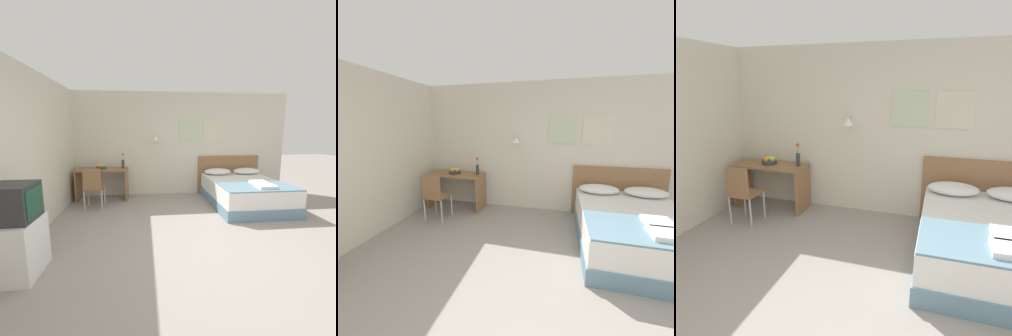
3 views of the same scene
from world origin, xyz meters
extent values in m
cube|color=beige|center=(0.00, 2.96, 1.32)|extent=(5.94, 0.06, 2.65)
cube|color=beige|center=(0.35, 2.92, 1.70)|extent=(0.52, 0.02, 0.52)
cube|color=beige|center=(0.98, 2.92, 1.70)|extent=(0.52, 0.02, 0.52)
cylinder|color=#B2B2B7|center=(-0.55, 2.85, 1.55)|extent=(0.02, 0.16, 0.02)
cone|color=white|center=(-0.55, 2.76, 1.50)|extent=(0.17, 0.17, 0.12)
cube|color=#66899E|center=(1.43, 1.85, 0.11)|extent=(1.54, 2.05, 0.22)
cube|color=white|center=(1.43, 1.85, 0.39)|extent=(1.51, 2.00, 0.34)
cube|color=#8E6642|center=(1.43, 2.90, 0.50)|extent=(1.66, 0.06, 1.01)
ellipsoid|color=white|center=(1.04, 2.61, 0.64)|extent=(0.69, 0.41, 0.16)
cube|color=#66899E|center=(1.43, 1.25, 0.57)|extent=(1.49, 0.82, 0.02)
cube|color=white|center=(1.53, 1.40, 0.61)|extent=(0.31, 0.34, 0.06)
cube|color=white|center=(1.51, 1.11, 0.61)|extent=(0.35, 0.30, 0.06)
cube|color=#8E6642|center=(-1.86, 2.59, 0.74)|extent=(1.21, 0.55, 0.03)
cube|color=#8E6642|center=(-2.44, 2.59, 0.36)|extent=(0.04, 0.51, 0.73)
cube|color=#8E6642|center=(-1.28, 2.59, 0.36)|extent=(0.04, 0.51, 0.73)
cube|color=#8E6642|center=(-1.93, 1.98, 0.45)|extent=(0.40, 0.40, 0.02)
cube|color=#8E6642|center=(-1.93, 1.80, 0.68)|extent=(0.37, 0.03, 0.44)
cylinder|color=#B7B7BC|center=(-2.11, 2.16, 0.22)|extent=(0.03, 0.03, 0.44)
cylinder|color=#B7B7BC|center=(-1.75, 2.16, 0.22)|extent=(0.03, 0.03, 0.44)
cylinder|color=#B7B7BC|center=(-2.11, 1.80, 0.22)|extent=(0.03, 0.03, 0.44)
cylinder|color=#B7B7BC|center=(-1.75, 1.80, 0.22)|extent=(0.03, 0.03, 0.44)
cylinder|color=#333842|center=(-1.88, 2.60, 0.79)|extent=(0.25, 0.25, 0.05)
sphere|color=#B2C156|center=(-1.83, 2.61, 0.84)|extent=(0.08, 0.08, 0.08)
ellipsoid|color=yellow|center=(-1.90, 2.64, 0.84)|extent=(0.22, 0.15, 0.08)
sphere|color=orange|center=(-1.91, 2.56, 0.84)|extent=(0.09, 0.09, 0.09)
cylinder|color=#333338|center=(-1.36, 2.63, 0.87)|extent=(0.07, 0.07, 0.21)
cylinder|color=#3D7538|center=(-1.36, 2.63, 1.04)|extent=(0.01, 0.01, 0.14)
sphere|color=#DB3838|center=(-1.36, 2.63, 1.11)|extent=(0.06, 0.06, 0.06)
camera|label=1|loc=(-0.84, -2.91, 1.68)|focal=24.00mm
camera|label=2|loc=(0.31, -1.34, 1.79)|focal=22.00mm
camera|label=3|loc=(0.81, -1.63, 2.05)|focal=32.00mm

